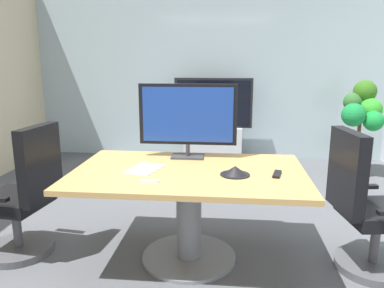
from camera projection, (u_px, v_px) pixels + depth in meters
The scene contains 12 objects.
ground_plane at pixel (184, 255), 3.10m from camera, with size 7.68×7.68×0.00m, color #515459.
wall_back_glass_partition at pixel (208, 69), 6.03m from camera, with size 5.69×0.10×2.88m, color #9EB2B7.
conference_table at pixel (189, 195), 2.94m from camera, with size 1.78×1.12×0.75m.
office_chair_left at pixel (25, 202), 3.03m from camera, with size 0.62×0.60×1.09m.
office_chair_right at pixel (366, 214), 2.80m from camera, with size 0.63×0.61×1.09m.
tv_monitor at pixel (187, 116), 3.20m from camera, with size 0.84×0.18×0.64m.
wall_display_unit at pixel (213, 134), 5.89m from camera, with size 1.20×0.36×1.31m.
potted_plant at pixel (361, 120), 5.07m from camera, with size 0.58×0.59×1.31m.
conference_phone at pixel (235, 171), 2.76m from camera, with size 0.22×0.22×0.07m.
remote_control at pixel (277, 174), 2.76m from camera, with size 0.05×0.17×0.02m, color black.
whiteboard_marker at pixel (149, 181), 2.60m from camera, with size 0.13×0.02×0.02m, color silver.
paper_notepad at pixel (145, 169), 2.91m from camera, with size 0.21×0.30×0.01m, color white.
Camera 1 is at (0.35, -2.80, 1.59)m, focal length 35.02 mm.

